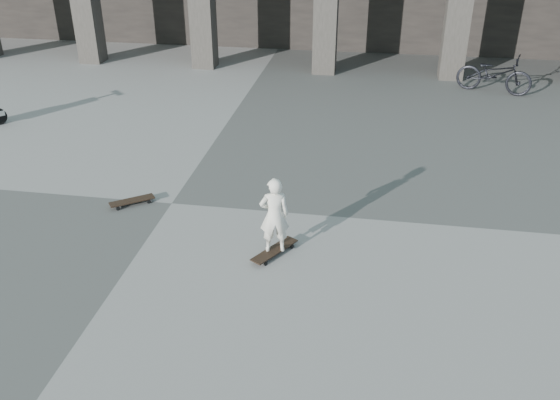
% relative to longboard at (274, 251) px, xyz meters
% --- Properties ---
extents(ground, '(90.00, 90.00, 0.00)m').
position_rel_longboard_xyz_m(ground, '(-2.01, 1.28, -0.07)').
color(ground, '#484846').
rests_on(ground, ground).
extents(longboard, '(0.61, 0.84, 0.09)m').
position_rel_longboard_xyz_m(longboard, '(0.00, 0.00, 0.00)').
color(longboard, black).
rests_on(longboard, ground).
extents(skateboard_spare, '(0.72, 0.61, 0.09)m').
position_rel_longboard_xyz_m(skateboard_spare, '(-2.66, 1.13, 0.00)').
color(skateboard_spare, black).
rests_on(skateboard_spare, ground).
extents(child, '(0.48, 0.37, 1.16)m').
position_rel_longboard_xyz_m(child, '(0.00, -0.00, 0.60)').
color(child, silver).
rests_on(child, longboard).
extents(bicycle, '(2.02, 1.20, 1.00)m').
position_rel_longboard_xyz_m(bicycle, '(4.31, 8.58, 0.43)').
color(bicycle, black).
rests_on(bicycle, ground).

